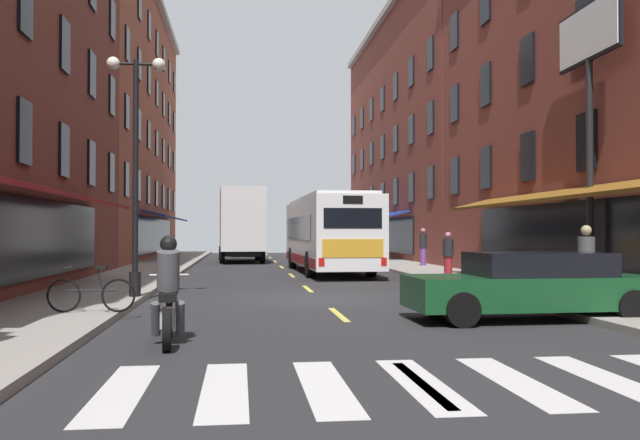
# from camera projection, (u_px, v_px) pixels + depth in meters

# --- Properties ---
(ground_plane) EXTENTS (34.80, 80.00, 0.10)m
(ground_plane) POSITION_uv_depth(u_px,v_px,m) (319.00, 300.00, 17.58)
(ground_plane) COLOR #28282B
(lane_centre_dashes) EXTENTS (0.14, 73.90, 0.01)m
(lane_centre_dashes) POSITION_uv_depth(u_px,v_px,m) (320.00, 299.00, 17.34)
(lane_centre_dashes) COLOR #DBCC4C
(lane_centre_dashes) RESTS_ON ground
(crosswalk_near) EXTENTS (7.10, 2.80, 0.01)m
(crosswalk_near) POSITION_uv_depth(u_px,v_px,m) (421.00, 383.00, 7.65)
(crosswalk_near) COLOR silver
(crosswalk_near) RESTS_ON ground
(sidewalk_left) EXTENTS (3.00, 80.00, 0.14)m
(sidewalk_left) POSITION_uv_depth(u_px,v_px,m) (84.00, 298.00, 16.90)
(sidewalk_left) COLOR gray
(sidewalk_left) RESTS_ON ground
(sidewalk_right) EXTENTS (3.00, 80.00, 0.14)m
(sidewalk_right) POSITION_uv_depth(u_px,v_px,m) (536.00, 293.00, 18.27)
(sidewalk_right) COLOR gray
(sidewalk_right) RESTS_ON ground
(billboard_sign) EXTENTS (0.40, 3.12, 7.58)m
(billboard_sign) POSITION_uv_depth(u_px,v_px,m) (589.00, 69.00, 17.79)
(billboard_sign) COLOR black
(billboard_sign) RESTS_ON sidewalk_right
(transit_bus) EXTENTS (2.84, 11.24, 3.21)m
(transit_bus) POSITION_uv_depth(u_px,v_px,m) (328.00, 233.00, 28.98)
(transit_bus) COLOR white
(transit_bus) RESTS_ON ground
(box_truck) EXTENTS (2.71, 7.28, 4.18)m
(box_truck) POSITION_uv_depth(u_px,v_px,m) (241.00, 225.00, 39.07)
(box_truck) COLOR white
(box_truck) RESTS_ON ground
(sedan_near) EXTENTS (4.75, 1.99, 1.32)m
(sedan_near) POSITION_uv_depth(u_px,v_px,m) (531.00, 285.00, 13.24)
(sedan_near) COLOR #144723
(sedan_near) RESTS_ON ground
(sedan_mid) EXTENTS (1.96, 4.42, 1.36)m
(sedan_mid) POSITION_uv_depth(u_px,v_px,m) (244.00, 247.00, 49.09)
(sedan_mid) COLOR silver
(sedan_mid) RESTS_ON ground
(motorcycle_rider) EXTENTS (0.62, 2.07, 1.66)m
(motorcycle_rider) POSITION_uv_depth(u_px,v_px,m) (168.00, 298.00, 10.39)
(motorcycle_rider) COLOR black
(motorcycle_rider) RESTS_ON ground
(bicycle_near) EXTENTS (1.71, 0.48, 0.91)m
(bicycle_near) POSITION_uv_depth(u_px,v_px,m) (91.00, 294.00, 13.31)
(bicycle_near) COLOR black
(bicycle_near) RESTS_ON sidewalk_left
(pedestrian_mid) EXTENTS (0.36, 0.36, 1.78)m
(pedestrian_mid) POSITION_uv_depth(u_px,v_px,m) (423.00, 246.00, 32.39)
(pedestrian_mid) COLOR #66387F
(pedestrian_mid) RESTS_ON sidewalk_right
(pedestrian_far) EXTENTS (0.36, 0.36, 1.58)m
(pedestrian_far) POSITION_uv_depth(u_px,v_px,m) (448.00, 255.00, 22.84)
(pedestrian_far) COLOR maroon
(pedestrian_far) RESTS_ON sidewalk_right
(pedestrian_rear) EXTENTS (0.36, 0.36, 1.73)m
(pedestrian_rear) POSITION_uv_depth(u_px,v_px,m) (586.00, 264.00, 14.71)
(pedestrian_rear) COLOR black
(pedestrian_rear) RESTS_ON sidewalk_right
(street_lamp_twin) EXTENTS (1.42, 0.32, 5.89)m
(street_lamp_twin) POSITION_uv_depth(u_px,v_px,m) (136.00, 164.00, 16.70)
(street_lamp_twin) COLOR black
(street_lamp_twin) RESTS_ON sidewalk_left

